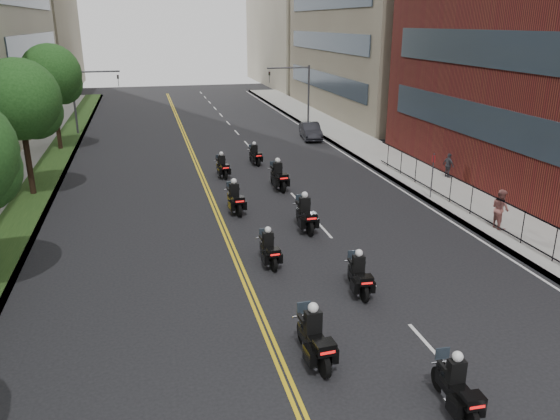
# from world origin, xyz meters

# --- Properties ---
(sidewalk_right) EXTENTS (4.00, 90.00, 0.15)m
(sidewalk_right) POSITION_xyz_m (12.00, 25.00, 0.07)
(sidewalk_right) COLOR gray
(sidewalk_right) RESTS_ON ground
(sidewalk_left) EXTENTS (4.00, 90.00, 0.15)m
(sidewalk_left) POSITION_xyz_m (-12.00, 25.00, 0.07)
(sidewalk_left) COLOR gray
(sidewalk_left) RESTS_ON ground
(grass_strip) EXTENTS (2.00, 90.00, 0.04)m
(grass_strip) POSITION_xyz_m (-11.20, 25.00, 0.17)
(grass_strip) COLOR #1B3814
(grass_strip) RESTS_ON sidewalk_left
(iron_fence) EXTENTS (0.05, 28.00, 1.50)m
(iron_fence) POSITION_xyz_m (11.00, 12.00, 0.90)
(iron_fence) COLOR black
(iron_fence) RESTS_ON sidewalk_right
(street_trees) EXTENTS (4.40, 38.40, 7.98)m
(street_trees) POSITION_xyz_m (-11.05, 18.61, 5.13)
(street_trees) COLOR black
(street_trees) RESTS_ON ground
(traffic_signal_right) EXTENTS (4.09, 0.20, 5.60)m
(traffic_signal_right) POSITION_xyz_m (9.54, 42.00, 3.70)
(traffic_signal_right) COLOR #3F3F44
(traffic_signal_right) RESTS_ON ground
(traffic_signal_left) EXTENTS (4.09, 0.20, 5.60)m
(traffic_signal_left) POSITION_xyz_m (-9.54, 42.00, 3.70)
(traffic_signal_left) COLOR #3F3F44
(traffic_signal_left) RESTS_ON ground
(motorcycle_1) EXTENTS (0.53, 2.25, 1.66)m
(motorcycle_1) POSITION_xyz_m (2.39, 1.99, 0.66)
(motorcycle_1) COLOR black
(motorcycle_1) RESTS_ON ground
(motorcycle_2) EXTENTS (0.62, 2.49, 1.83)m
(motorcycle_2) POSITION_xyz_m (-0.45, 4.93, 0.72)
(motorcycle_2) COLOR black
(motorcycle_2) RESTS_ON ground
(motorcycle_3) EXTENTS (0.59, 2.25, 1.66)m
(motorcycle_3) POSITION_xyz_m (2.40, 8.62, 0.66)
(motorcycle_3) COLOR black
(motorcycle_3) RESTS_ON ground
(motorcycle_4) EXTENTS (0.54, 2.18, 1.61)m
(motorcycle_4) POSITION_xyz_m (-0.23, 11.81, 0.63)
(motorcycle_4) COLOR black
(motorcycle_4) RESTS_ON ground
(motorcycle_5) EXTENTS (0.58, 2.53, 1.87)m
(motorcycle_5) POSITION_xyz_m (2.31, 15.21, 0.74)
(motorcycle_5) COLOR black
(motorcycle_5) RESTS_ON ground
(motorcycle_6) EXTENTS (0.65, 2.43, 1.79)m
(motorcycle_6) POSITION_xyz_m (-0.50, 18.55, 0.71)
(motorcycle_6) COLOR black
(motorcycle_6) RESTS_ON ground
(motorcycle_7) EXTENTS (0.66, 2.53, 1.87)m
(motorcycle_7) POSITION_xyz_m (2.68, 22.07, 0.74)
(motorcycle_7) COLOR black
(motorcycle_7) RESTS_ON ground
(motorcycle_8) EXTENTS (0.64, 2.20, 1.63)m
(motorcycle_8) POSITION_xyz_m (-0.17, 25.53, 0.64)
(motorcycle_8) COLOR black
(motorcycle_8) RESTS_ON ground
(motorcycle_9) EXTENTS (0.61, 2.12, 1.57)m
(motorcycle_9) POSITION_xyz_m (2.52, 28.30, 0.62)
(motorcycle_9) COLOR black
(motorcycle_9) RESTS_ON ground
(parked_sedan) EXTENTS (1.97, 4.28, 1.36)m
(parked_sedan) POSITION_xyz_m (8.81, 35.65, 0.68)
(parked_sedan) COLOR black
(parked_sedan) RESTS_ON ground
(pedestrian_b) EXTENTS (0.73, 0.93, 1.88)m
(pedestrian_b) POSITION_xyz_m (11.20, 12.95, 1.09)
(pedestrian_b) COLOR #90544F
(pedestrian_b) RESTS_ON sidewalk_right
(pedestrian_c) EXTENTS (0.55, 0.95, 1.53)m
(pedestrian_c) POSITION_xyz_m (13.50, 21.52, 0.92)
(pedestrian_c) COLOR #3A3A41
(pedestrian_c) RESTS_ON sidewalk_right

